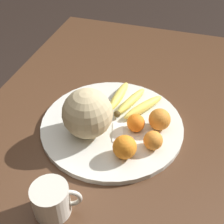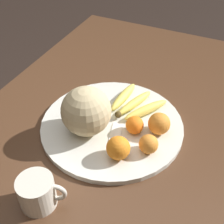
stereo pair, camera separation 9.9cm
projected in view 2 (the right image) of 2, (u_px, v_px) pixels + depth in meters
The scene contains 10 objects.
kitchen_table at pixel (111, 143), 1.10m from camera, with size 1.51×0.93×0.73m.
fruit_bowl at pixel (112, 125), 1.03m from camera, with size 0.47×0.47×0.02m.
melon at pixel (86, 111), 0.95m from camera, with size 0.16×0.16×0.16m.
banana_bunch at pixel (134, 103), 1.08m from camera, with size 0.20×0.18×0.03m.
orange_front_left at pixel (135, 125), 0.98m from camera, with size 0.06×0.06×0.06m.
orange_front_right at pixel (149, 144), 0.91m from camera, with size 0.06×0.06×0.06m.
orange_mid_center at pixel (118, 148), 0.89m from camera, with size 0.07×0.07×0.07m.
orange_back_left at pixel (159, 124), 0.97m from camera, with size 0.07×0.07×0.07m.
produce_tag at pixel (116, 133), 0.99m from camera, with size 0.09×0.05×0.00m.
ceramic_mug at pixel (38, 192), 0.79m from camera, with size 0.10×0.13×0.09m.
Camera 2 is at (0.69, 0.32, 1.44)m, focal length 50.00 mm.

